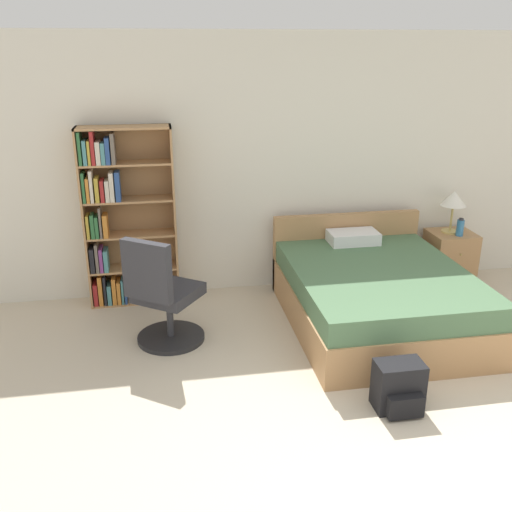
{
  "coord_description": "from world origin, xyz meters",
  "views": [
    {
      "loc": [
        -1.55,
        -2.42,
        2.47
      ],
      "look_at": [
        -0.78,
        1.98,
        0.8
      ],
      "focal_mm": 40.0,
      "sensor_mm": 36.0,
      "label": 1
    }
  ],
  "objects": [
    {
      "name": "wall_back",
      "position": [
        0.0,
        3.23,
        1.3
      ],
      "size": [
        9.0,
        0.06,
        2.6
      ],
      "color": "silver",
      "rests_on": "ground_plane"
    },
    {
      "name": "backpack_black",
      "position": [
        0.06,
        0.83,
        0.17
      ],
      "size": [
        0.34,
        0.29,
        0.36
      ],
      "color": "black",
      "rests_on": "ground_plane"
    },
    {
      "name": "bookshelf",
      "position": [
        -1.95,
        3.04,
        0.89
      ],
      "size": [
        0.88,
        0.28,
        1.76
      ],
      "color": "#AD7F51",
      "rests_on": "ground_plane"
    },
    {
      "name": "ground_plane",
      "position": [
        0.0,
        0.0,
        0.0
      ],
      "size": [
        14.0,
        14.0,
        0.0
      ],
      "primitive_type": "plane",
      "color": "beige"
    },
    {
      "name": "bed",
      "position": [
        0.37,
        2.16,
        0.29
      ],
      "size": [
        1.56,
        1.97,
        0.81
      ],
      "color": "#AD7F51",
      "rests_on": "ground_plane"
    },
    {
      "name": "table_lamp",
      "position": [
        1.51,
        2.96,
        0.93
      ],
      "size": [
        0.27,
        0.27,
        0.45
      ],
      "color": "tan",
      "rests_on": "nightstand"
    },
    {
      "name": "nightstand",
      "position": [
        1.53,
        2.94,
        0.29
      ],
      "size": [
        0.46,
        0.45,
        0.57
      ],
      "color": "#AD7F51",
      "rests_on": "ground_plane"
    },
    {
      "name": "water_bottle",
      "position": [
        1.55,
        2.83,
        0.66
      ],
      "size": [
        0.08,
        0.08,
        0.19
      ],
      "color": "teal",
      "rests_on": "nightstand"
    },
    {
      "name": "office_chair",
      "position": [
        -1.57,
        2.08,
        0.44
      ],
      "size": [
        0.7,
        0.72,
        1.01
      ],
      "color": "#232326",
      "rests_on": "ground_plane"
    }
  ]
}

